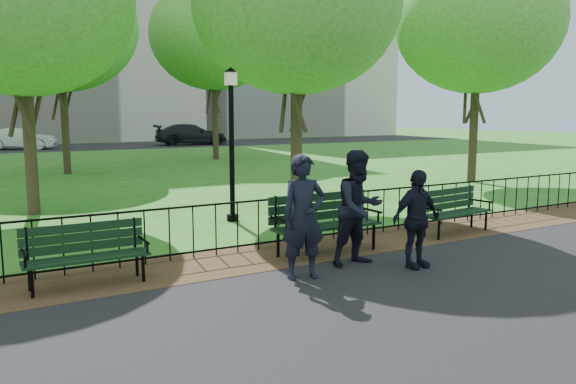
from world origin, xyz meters
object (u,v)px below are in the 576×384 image
person_right (416,219)px  sedan_silver (21,139)px  tree_near_e (297,4)px  lamppost (232,138)px  tree_near_w (21,1)px  park_bench_left_a (85,248)px  tree_mid_e (478,23)px  park_bench_right_a (452,206)px  sedan_dark (191,134)px  person_left (304,217)px  park_bench_main (314,216)px  tree_far_c (60,26)px  tree_far_e (214,35)px  person_mid (359,208)px

person_right → sedan_silver: bearing=93.8°
tree_near_e → lamppost: bearing=-155.5°
tree_near_w → park_bench_left_a: bearing=-90.0°
park_bench_left_a → lamppost: lamppost is taller
tree_mid_e → park_bench_left_a: bearing=-157.9°
park_bench_left_a → person_right: person_right is taller
park_bench_right_a → tree_mid_e: tree_mid_e is taller
tree_near_e → person_right: size_ratio=4.76×
park_bench_right_a → person_right: (-2.39, -1.52, 0.22)m
lamppost → sedan_silver: size_ratio=0.79×
sedan_dark → lamppost: bearing=169.3°
tree_mid_e → park_bench_right_a: bearing=-140.5°
tree_mid_e → person_left: bearing=-148.3°
tree_mid_e → park_bench_main: bearing=-150.5°
person_right → sedan_dark: sedan_dark is taller
park_bench_right_a → tree_near_w: (-6.95, 6.53, 4.33)m
park_bench_left_a → person_left: size_ratio=0.93×
tree_far_c → tree_far_e: tree_far_e is taller
park_bench_right_a → person_left: person_left is taller
person_mid → tree_far_c: bearing=93.3°
tree_near_e → park_bench_left_a: bearing=-144.2°
lamppost → tree_far_e: 17.37m
person_left → park_bench_left_a: bearing=168.8°
park_bench_left_a → tree_near_e: tree_near_e is taller
park_bench_right_a → park_bench_main: bearing=175.6°
tree_mid_e → sedan_dark: (-0.41, 26.45, -4.60)m
park_bench_main → tree_near_w: tree_near_w is taller
tree_mid_e → sedan_silver: 29.64m
lamppost → tree_far_c: (-1.58, 12.07, 3.82)m
park_bench_main → lamppost: bearing=88.3°
tree_far_c → sedan_silver: tree_far_c is taller
tree_near_w → sedan_silver: bearing=85.6°
sedan_silver → sedan_dark: size_ratio=0.80×
park_bench_left_a → tree_far_c: size_ratio=0.20×
park_bench_right_a → tree_far_c: tree_far_c is taller
tree_far_c → park_bench_left_a: bearing=-98.0°
park_bench_right_a → sedan_silver: size_ratio=0.41×
park_bench_right_a → sedan_silver: sedan_silver is taller
tree_mid_e → tree_far_e: 13.88m
lamppost → person_right: size_ratio=2.21×
park_bench_left_a → lamppost: 5.14m
park_bench_right_a → person_mid: bearing=-168.9°
park_bench_main → tree_near_e: 6.73m
lamppost → tree_far_e: bearing=68.3°
park_bench_main → tree_near_w: size_ratio=0.28×
park_bench_right_a → person_right: person_right is taller
park_bench_right_a → tree_far_c: 16.97m
lamppost → tree_far_e: tree_far_e is taller
person_right → park_bench_right_a: bearing=32.0°
sedan_silver → tree_far_c: bearing=-160.8°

